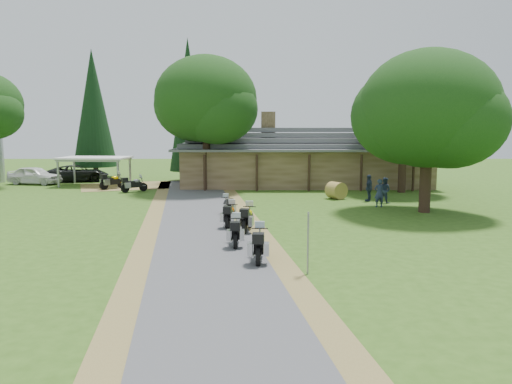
{
  "coord_description": "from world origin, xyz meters",
  "views": [
    {
      "loc": [
        1.82,
        -18.5,
        4.8
      ],
      "look_at": [
        1.89,
        6.43,
        1.6
      ],
      "focal_mm": 35.0,
      "sensor_mm": 36.0,
      "label": 1
    }
  ],
  "objects_px": {
    "hay_bale": "(336,190)",
    "lodge": "(304,156)",
    "motorcycle_row_a": "(259,243)",
    "motorcycle_carport_a": "(113,180)",
    "motorcycle_row_e": "(228,205)",
    "car_dark_suv": "(77,169)",
    "motorcycle_carport_b": "(134,184)",
    "motorcycle_row_b": "(236,230)",
    "car_white_sedan": "(34,173)",
    "motorcycle_row_c": "(247,217)",
    "motorcycle_row_d": "(230,214)",
    "carport": "(95,171)"
  },
  "relations": [
    {
      "from": "hay_bale",
      "to": "lodge",
      "type": "bearing_deg",
      "value": 99.04
    },
    {
      "from": "motorcycle_row_a",
      "to": "hay_bale",
      "type": "height_order",
      "value": "motorcycle_row_a"
    },
    {
      "from": "motorcycle_carport_a",
      "to": "motorcycle_row_e",
      "type": "bearing_deg",
      "value": -96.98
    },
    {
      "from": "car_dark_suv",
      "to": "motorcycle_row_e",
      "type": "bearing_deg",
      "value": -156.6
    },
    {
      "from": "motorcycle_carport_a",
      "to": "motorcycle_carport_b",
      "type": "height_order",
      "value": "motorcycle_carport_a"
    },
    {
      "from": "motorcycle_row_a",
      "to": "motorcycle_row_e",
      "type": "bearing_deg",
      "value": 12.88
    },
    {
      "from": "motorcycle_row_b",
      "to": "motorcycle_carport_b",
      "type": "relative_size",
      "value": 0.98
    },
    {
      "from": "car_white_sedan",
      "to": "motorcycle_row_c",
      "type": "height_order",
      "value": "car_white_sedan"
    },
    {
      "from": "car_white_sedan",
      "to": "car_dark_suv",
      "type": "xyz_separation_m",
      "value": [
        2.88,
        2.26,
        0.15
      ]
    },
    {
      "from": "motorcycle_row_a",
      "to": "hay_bale",
      "type": "xyz_separation_m",
      "value": [
        5.42,
        15.96,
        -0.09
      ]
    },
    {
      "from": "lodge",
      "to": "motorcycle_row_d",
      "type": "bearing_deg",
      "value": -106.34
    },
    {
      "from": "carport",
      "to": "car_white_sedan",
      "type": "height_order",
      "value": "carport"
    },
    {
      "from": "carport",
      "to": "motorcycle_row_d",
      "type": "distance_m",
      "value": 21.52
    },
    {
      "from": "lodge",
      "to": "motorcycle_row_d",
      "type": "height_order",
      "value": "lodge"
    },
    {
      "from": "motorcycle_row_b",
      "to": "motorcycle_row_e",
      "type": "relative_size",
      "value": 1.1
    },
    {
      "from": "motorcycle_carport_b",
      "to": "carport",
      "type": "bearing_deg",
      "value": 96.77
    },
    {
      "from": "carport",
      "to": "motorcycle_row_d",
      "type": "relative_size",
      "value": 3.04
    },
    {
      "from": "car_dark_suv",
      "to": "motorcycle_row_c",
      "type": "height_order",
      "value": "car_dark_suv"
    },
    {
      "from": "motorcycle_row_b",
      "to": "motorcycle_row_c",
      "type": "bearing_deg",
      "value": -8.56
    },
    {
      "from": "motorcycle_row_e",
      "to": "car_dark_suv",
      "type": "bearing_deg",
      "value": 24.41
    },
    {
      "from": "motorcycle_row_c",
      "to": "hay_bale",
      "type": "distance_m",
      "value": 12.22
    },
    {
      "from": "car_dark_suv",
      "to": "motorcycle_row_e",
      "type": "height_order",
      "value": "car_dark_suv"
    },
    {
      "from": "motorcycle_carport_b",
      "to": "motorcycle_row_a",
      "type": "bearing_deg",
      "value": -102.58
    },
    {
      "from": "motorcycle_row_d",
      "to": "motorcycle_row_e",
      "type": "distance_m",
      "value": 3.11
    },
    {
      "from": "lodge",
      "to": "motorcycle_row_a",
      "type": "height_order",
      "value": "lodge"
    },
    {
      "from": "car_dark_suv",
      "to": "motorcycle_carport_a",
      "type": "bearing_deg",
      "value": -155.49
    },
    {
      "from": "motorcycle_row_a",
      "to": "carport",
      "type": "bearing_deg",
      "value": 32.35
    },
    {
      "from": "car_white_sedan",
      "to": "motorcycle_row_d",
      "type": "relative_size",
      "value": 3.23
    },
    {
      "from": "lodge",
      "to": "motorcycle_row_d",
      "type": "relative_size",
      "value": 11.79
    },
    {
      "from": "motorcycle_row_d",
      "to": "motorcycle_carport_a",
      "type": "xyz_separation_m",
      "value": [
        -10.06,
        15.19,
        0.06
      ]
    },
    {
      "from": "motorcycle_row_e",
      "to": "motorcycle_carport_a",
      "type": "relative_size",
      "value": 0.84
    },
    {
      "from": "carport",
      "to": "car_dark_suv",
      "type": "xyz_separation_m",
      "value": [
        -2.57,
        3.01,
        -0.07
      ]
    },
    {
      "from": "hay_bale",
      "to": "motorcycle_carport_b",
      "type": "bearing_deg",
      "value": 165.6
    },
    {
      "from": "motorcycle_row_d",
      "to": "motorcycle_row_b",
      "type": "bearing_deg",
      "value": -166.41
    },
    {
      "from": "motorcycle_row_b",
      "to": "motorcycle_carport_a",
      "type": "xyz_separation_m",
      "value": [
        -10.5,
        19.17,
        0.05
      ]
    },
    {
      "from": "motorcycle_row_a",
      "to": "car_dark_suv",
      "type": "bearing_deg",
      "value": 33.73
    },
    {
      "from": "car_white_sedan",
      "to": "motorcycle_row_a",
      "type": "bearing_deg",
      "value": -129.88
    },
    {
      "from": "car_white_sedan",
      "to": "motorcycle_row_a",
      "type": "distance_m",
      "value": 31.31
    },
    {
      "from": "lodge",
      "to": "motorcycle_row_e",
      "type": "xyz_separation_m",
      "value": [
        -5.68,
        -15.26,
        -1.88
      ]
    },
    {
      "from": "lodge",
      "to": "car_white_sedan",
      "type": "distance_m",
      "value": 23.1
    },
    {
      "from": "car_dark_suv",
      "to": "motorcycle_row_b",
      "type": "xyz_separation_m",
      "value": [
        15.22,
        -24.7,
        -0.5
      ]
    },
    {
      "from": "car_white_sedan",
      "to": "motorcycle_row_e",
      "type": "xyz_separation_m",
      "value": [
        17.37,
        -15.36,
        -0.41
      ]
    },
    {
      "from": "carport",
      "to": "motorcycle_row_a",
      "type": "bearing_deg",
      "value": -57.09
    },
    {
      "from": "motorcycle_row_c",
      "to": "motorcycle_row_d",
      "type": "height_order",
      "value": "motorcycle_row_c"
    },
    {
      "from": "car_dark_suv",
      "to": "motorcycle_row_e",
      "type": "distance_m",
      "value": 22.82
    },
    {
      "from": "motorcycle_row_c",
      "to": "motorcycle_carport_a",
      "type": "relative_size",
      "value": 0.98
    },
    {
      "from": "carport",
      "to": "motorcycle_row_b",
      "type": "xyz_separation_m",
      "value": [
        12.65,
        -21.69,
        -0.57
      ]
    },
    {
      "from": "motorcycle_row_b",
      "to": "hay_bale",
      "type": "relative_size",
      "value": 1.59
    },
    {
      "from": "motorcycle_row_c",
      "to": "motorcycle_carport_b",
      "type": "height_order",
      "value": "motorcycle_row_c"
    },
    {
      "from": "motorcycle_row_c",
      "to": "motorcycle_carport_b",
      "type": "xyz_separation_m",
      "value": [
        -8.77,
        14.46,
        -0.02
      ]
    }
  ]
}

